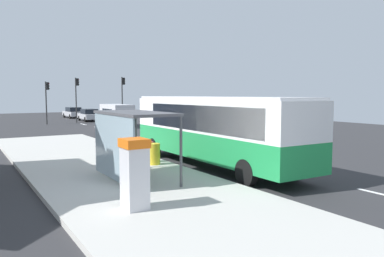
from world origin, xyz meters
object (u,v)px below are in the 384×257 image
Objects in this scene: sedan_far at (73,112)px; traffic_light_near_side at (123,92)px; bus_shelter at (127,128)px; recycling_bin_red at (148,152)px; ticket_machine at (135,173)px; traffic_light_median at (77,93)px; recycling_bin_yellow at (154,154)px; bus at (213,127)px; white_van at (117,114)px; traffic_light_far_side at (47,96)px; sedan_near at (89,115)px.

sedan_far is 11.69m from traffic_light_near_side.
bus_shelter is (-11.91, -30.43, -1.48)m from traffic_light_near_side.
traffic_light_near_side is at bearing 70.55° from recycling_bin_red.
ticket_machine is at bearing -108.97° from bus_shelter.
ticket_machine is 0.37× the size of traffic_light_median.
sedan_far is at bearing 80.38° from recycling_bin_red.
traffic_light_median is (-5.10, 1.60, -0.08)m from traffic_light_near_side.
recycling_bin_red is at bearing 90.00° from recycling_bin_yellow.
traffic_light_median reaches higher than recycling_bin_red.
bus is at bearing 38.07° from ticket_machine.
sedan_far is 45.76m from ticket_machine.
white_van is at bearing 70.16° from bus_shelter.
recycling_bin_yellow is 0.18× the size of traffic_light_median.
recycling_bin_red is 0.20× the size of traffic_light_far_side.
white_van is 5.55× the size of recycling_bin_red.
ticket_machine is at bearing -118.00° from recycling_bin_red.
sedan_far is at bearing 106.34° from traffic_light_near_side.
white_van is 5.55× the size of recycling_bin_yellow.
bus_shelter is (-2.21, -2.27, 1.44)m from recycling_bin_yellow.
sedan_far reaches higher than recycling_bin_red.
traffic_light_near_side is at bearing -17.42° from traffic_light_median.
sedan_far is at bearing 84.28° from bus.
recycling_bin_yellow is (-6.50, -39.04, -0.14)m from sedan_far.
white_van is 17.46m from sedan_far.
traffic_light_median is (-1.80, 8.16, 2.15)m from white_van.
ticket_machine is (-9.87, -37.10, 0.38)m from sedan_near.
white_van is 25.38m from bus_shelter.
ticket_machine is 36.35m from traffic_light_median.
sedan_far is at bearing 61.85° from traffic_light_far_side.
bus_shelter is (-4.70, -1.23, 0.25)m from bus.
ticket_machine is (-5.86, -4.59, -0.67)m from bus.
sedan_near is 0.84× the size of traffic_light_median.
bus_shelter is (-3.32, -31.23, -1.07)m from traffic_light_far_side.
traffic_light_near_side is at bearing 71.00° from recycling_bin_yellow.
traffic_light_near_side is at bearing 76.14° from bus.
sedan_far is 0.82× the size of traffic_light_near_side.
traffic_light_far_side is 0.90× the size of traffic_light_median.
traffic_light_near_side is at bearing 68.63° from bus_shelter.
traffic_light_near_side reaches higher than traffic_light_median.
traffic_light_far_side is (1.10, 28.95, 2.51)m from recycling_bin_yellow.
ticket_machine is 3.67m from bus_shelter.
ticket_machine is at bearing -141.93° from bus.
bus is 7.47m from ticket_machine.
traffic_light_near_side is (9.69, 27.45, 2.92)m from recycling_bin_red.
recycling_bin_red is at bearing -92.23° from traffic_light_far_side.
traffic_light_near_side is (13.06, 33.79, 2.40)m from ticket_machine.
traffic_light_far_side is (-5.30, 7.36, 1.82)m from white_van.
traffic_light_far_side is (-1.39, 30.00, 1.32)m from bus.
traffic_light_median reaches higher than bus_shelter.
sedan_near is (0.10, 9.87, -0.55)m from white_van.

